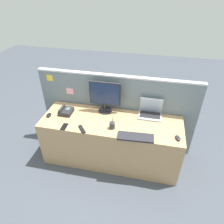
{
  "coord_description": "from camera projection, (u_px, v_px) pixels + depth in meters",
  "views": [
    {
      "loc": [
        0.49,
        -2.22,
        2.43
      ],
      "look_at": [
        0.0,
        0.05,
        0.83
      ],
      "focal_mm": 32.97,
      "sensor_mm": 36.0,
      "label": 1
    }
  ],
  "objects": [
    {
      "name": "desk",
      "position": [
        111.0,
        140.0,
        3.05
      ],
      "size": [
        1.96,
        0.66,
        0.71
      ],
      "primitive_type": "cube",
      "color": "tan",
      "rests_on": "ground_plane"
    },
    {
      "name": "computer_mouse_left_hand",
      "position": [
        178.0,
        138.0,
        2.54
      ],
      "size": [
        0.09,
        0.11,
        0.03
      ],
      "primitive_type": "ellipsoid",
      "rotation": [
        0.0,
        0.0,
        0.32
      ],
      "color": "#232328",
      "rests_on": "desk"
    },
    {
      "name": "pen_cup",
      "position": [
        112.0,
        125.0,
        2.69
      ],
      "size": [
        0.07,
        0.07,
        0.19
      ],
      "color": "#333338",
      "rests_on": "desk"
    },
    {
      "name": "laptop",
      "position": [
        150.0,
        111.0,
        2.93
      ],
      "size": [
        0.33,
        0.24,
        0.26
      ],
      "color": "#9EA0A8",
      "rests_on": "desk"
    },
    {
      "name": "desk_phone",
      "position": [
        66.0,
        111.0,
        2.98
      ],
      "size": [
        0.18,
        0.19,
        0.1
      ],
      "color": "#232328",
      "rests_on": "desk"
    },
    {
      "name": "computer_mouse_right_hand",
      "position": [
        49.0,
        115.0,
        2.94
      ],
      "size": [
        0.07,
        0.1,
        0.03
      ],
      "primitive_type": "ellipsoid",
      "rotation": [
        0.0,
        0.0,
        0.08
      ],
      "color": "black",
      "rests_on": "desk"
    },
    {
      "name": "desktop_monitor",
      "position": [
        105.0,
        96.0,
        2.91
      ],
      "size": [
        0.45,
        0.2,
        0.47
      ],
      "color": "#232328",
      "rests_on": "desk"
    },
    {
      "name": "tv_remote",
      "position": [
        82.0,
        129.0,
        2.69
      ],
      "size": [
        0.14,
        0.16,
        0.02
      ],
      "primitive_type": "cube",
      "rotation": [
        0.0,
        0.0,
        0.67
      ],
      "color": "black",
      "rests_on": "desk"
    },
    {
      "name": "keyboard_main",
      "position": [
        136.0,
        137.0,
        2.56
      ],
      "size": [
        0.46,
        0.19,
        0.02
      ],
      "primitive_type": "cube",
      "rotation": [
        0.0,
        0.0,
        0.07
      ],
      "color": "#232328",
      "rests_on": "desk"
    },
    {
      "name": "ground_plane",
      "position": [
        111.0,
        157.0,
        3.25
      ],
      "size": [
        10.0,
        10.0,
        0.0
      ],
      "primitive_type": "plane",
      "color": "#424751"
    },
    {
      "name": "cubicle_divider",
      "position": [
        116.0,
        112.0,
        3.2
      ],
      "size": [
        2.38,
        0.07,
        1.24
      ],
      "color": "slate",
      "rests_on": "ground_plane"
    },
    {
      "name": "cell_phone_black_slab",
      "position": [
        64.0,
        127.0,
        2.74
      ],
      "size": [
        0.07,
        0.14,
        0.01
      ],
      "primitive_type": "cube",
      "rotation": [
        0.0,
        0.0,
        0.03
      ],
      "color": "black",
      "rests_on": "desk"
    }
  ]
}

